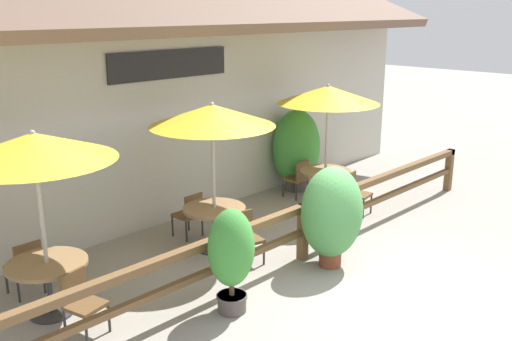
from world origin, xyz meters
TOP-DOWN VIEW (x-y plane):
  - ground_plane at (0.00, 0.00)m, footprint 60.00×60.00m
  - building_facade at (-0.00, 4.10)m, footprint 14.28×1.49m
  - patio_railing at (0.00, 1.05)m, footprint 10.40×0.14m
  - patio_umbrella_near at (-3.72, 2.35)m, footprint 2.05×2.05m
  - dining_table_near at (-3.72, 2.35)m, footprint 1.06×1.06m
  - chair_near_streetside at (-3.66, 1.61)m, footprint 0.51×0.51m
  - chair_near_wallside at (-3.70, 3.10)m, footprint 0.43×0.43m
  - patio_umbrella_middle at (-0.74, 2.37)m, footprint 2.05×2.05m
  - dining_table_middle at (-0.74, 2.37)m, footprint 1.06×1.06m
  - chair_middle_streetside at (-0.73, 1.65)m, footprint 0.51×0.51m
  - chair_middle_wallside at (-0.70, 3.10)m, footprint 0.43×0.43m
  - patio_umbrella_far at (2.37, 2.41)m, footprint 2.05×2.05m
  - dining_table_far at (2.37, 2.41)m, footprint 1.06×1.06m
  - chair_far_streetside at (2.41, 1.67)m, footprint 0.48×0.48m
  - chair_far_wallside at (2.37, 3.16)m, footprint 0.42×0.42m
  - potted_plant_entrance_palm at (0.12, 0.57)m, footprint 1.03×0.93m
  - potted_plant_small_flowering at (-1.97, 0.66)m, footprint 0.66×0.59m
  - potted_plant_corner_fern at (2.77, 3.55)m, footprint 1.13×1.01m

SIDE VIEW (x-z plane):
  - ground_plane at x=0.00m, z-range 0.00..0.00m
  - chair_near_streetside at x=-3.66m, z-range 0.04..0.88m
  - chair_near_wallside at x=-3.70m, z-range 0.04..0.88m
  - chair_middle_streetside at x=-0.73m, z-range 0.04..0.88m
  - chair_middle_wallside at x=-0.70m, z-range 0.04..0.88m
  - chair_far_streetside at x=2.41m, z-range 0.04..0.88m
  - chair_far_wallside at x=2.37m, z-range 0.04..0.88m
  - dining_table_near at x=-3.72m, z-range 0.23..0.99m
  - dining_table_middle at x=-0.74m, z-range 0.23..0.99m
  - dining_table_far at x=2.37m, z-range 0.23..0.99m
  - patio_railing at x=0.00m, z-range 0.22..1.17m
  - potted_plant_small_flowering at x=-1.97m, z-range 0.12..1.59m
  - potted_plant_entrance_palm at x=0.12m, z-range 0.07..1.71m
  - potted_plant_corner_fern at x=2.77m, z-range 0.04..1.87m
  - building_facade at x=0.00m, z-range 0.05..4.28m
  - patio_umbrella_near at x=-3.72m, z-range 1.05..3.59m
  - patio_umbrella_middle at x=-0.74m, z-range 1.05..3.59m
  - patio_umbrella_far at x=2.37m, z-range 1.05..3.59m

